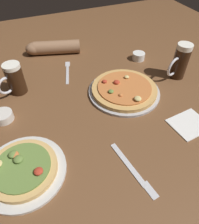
{
  "coord_description": "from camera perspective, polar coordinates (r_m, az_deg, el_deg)",
  "views": [
    {
      "loc": [
        -0.23,
        -0.56,
        0.63
      ],
      "look_at": [
        0.0,
        0.0,
        0.02
      ],
      "focal_mm": 33.44,
      "sensor_mm": 36.0,
      "label": 1
    }
  ],
  "objects": [
    {
      "name": "ramekin_butter",
      "position": [
        0.93,
        -24.85,
        -1.09
      ],
      "size": [
        0.08,
        0.08,
        0.03
      ],
      "primitive_type": "cylinder",
      "color": "silver",
      "rests_on": "ground_plane"
    },
    {
      "name": "napkin_folded",
      "position": [
        0.91,
        23.38,
        -2.95
      ],
      "size": [
        0.16,
        0.14,
        0.01
      ],
      "primitive_type": "cube",
      "rotation": [
        0.0,
        0.0,
        0.1
      ],
      "color": "white",
      "rests_on": "ground_plane"
    },
    {
      "name": "diner_arm",
      "position": [
        1.29,
        -13.09,
        16.78
      ],
      "size": [
        0.31,
        0.15,
        0.07
      ],
      "color": "#936B4C",
      "rests_on": "ground_plane"
    },
    {
      "name": "beer_mug_amber",
      "position": [
        1.11,
        21.12,
        12.67
      ],
      "size": [
        0.13,
        0.07,
        0.17
      ],
      "color": "black",
      "rests_on": "ground_plane"
    },
    {
      "name": "fork_spare",
      "position": [
        1.13,
        -8.76,
        10.93
      ],
      "size": [
        0.08,
        0.2,
        0.01
      ],
      "color": "silver",
      "rests_on": "ground_plane"
    },
    {
      "name": "pizza_plate_far",
      "position": [
        0.98,
        6.76,
        6.03
      ],
      "size": [
        0.33,
        0.33,
        0.05
      ],
      "color": "#B2B2B7",
      "rests_on": "ground_plane"
    },
    {
      "name": "ramekin_sauce",
      "position": [
        1.23,
        10.63,
        14.76
      ],
      "size": [
        0.07,
        0.07,
        0.04
      ],
      "primitive_type": "cylinder",
      "color": "white",
      "rests_on": "ground_plane"
    },
    {
      "name": "pizza_plate_near",
      "position": [
        0.74,
        -20.21,
        -14.45
      ],
      "size": [
        0.28,
        0.28,
        0.05
      ],
      "color": "silver",
      "rests_on": "ground_plane"
    },
    {
      "name": "ground_plane",
      "position": [
        0.88,
        -0.0,
        -1.61
      ],
      "size": [
        2.4,
        2.4,
        0.03
      ],
      "primitive_type": "cube",
      "color": "brown"
    },
    {
      "name": "beer_mug_dark",
      "position": [
        1.02,
        -22.21,
        8.29
      ],
      "size": [
        0.12,
        0.09,
        0.15
      ],
      "color": "black",
      "rests_on": "ground_plane"
    },
    {
      "name": "knife_right",
      "position": [
        0.73,
        9.27,
        -15.05
      ],
      "size": [
        0.05,
        0.23,
        0.01
      ],
      "color": "silver",
      "rests_on": "ground_plane"
    }
  ]
}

